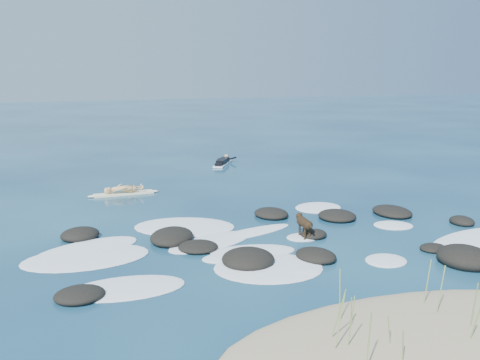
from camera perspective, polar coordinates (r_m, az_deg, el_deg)
name	(u,v)px	position (r m, az deg, el deg)	size (l,w,h in m)	color
ground	(270,229)	(18.29, 3.24, -5.24)	(160.00, 160.00, 0.00)	#0A2642
sand_dune	(429,343)	(11.72, 19.53, -16.06)	(9.00, 4.40, 0.60)	#9E8966
dune_grass	(398,315)	(11.13, 16.54, -13.67)	(3.83, 2.03, 1.24)	#749849
reef_rocks	(300,239)	(16.93, 6.38, -6.30)	(14.18, 7.97, 0.65)	black
breaking_foam	(234,246)	(16.55, -0.68, -7.04)	(15.79, 7.97, 0.12)	white
standing_surfer_rig	(123,179)	(23.55, -12.37, 0.07)	(3.05, 0.61, 1.74)	#FCF9CA
paddling_surfer_rig	(223,162)	(30.48, -1.83, 1.96)	(1.86, 2.47, 0.46)	white
dog	(304,223)	(17.29, 6.83, -4.56)	(0.34, 1.21, 0.77)	black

